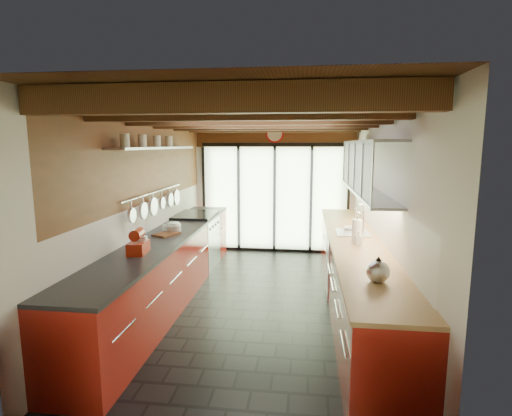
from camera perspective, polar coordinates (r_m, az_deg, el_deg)
name	(u,v)px	position (r m, az deg, el deg)	size (l,w,h in m)	color
ground	(259,302)	(5.64, 0.41, -13.30)	(5.50, 5.50, 0.00)	black
room_shell	(259,183)	(5.24, 0.43, 3.66)	(5.50, 5.50, 5.50)	silver
ceiling_beams	(262,121)	(5.61, 0.89, 12.27)	(3.14, 5.06, 4.90)	#593316
glass_door	(275,170)	(7.92, 2.68, 5.51)	(2.95, 0.10, 2.90)	#C6EAAD
left_counter	(168,266)	(5.77, -12.41, -8.16)	(0.68, 5.00, 0.92)	maroon
range_stove	(196,241)	(7.10, -8.53, -4.71)	(0.66, 0.90, 0.97)	silver
right_counter	(355,274)	(5.50, 13.90, -9.09)	(0.68, 5.00, 0.92)	maroon
sink_assembly	(353,230)	(5.75, 13.76, -3.12)	(0.45, 0.52, 0.43)	silver
upper_cabinets_right	(368,167)	(5.56, 15.69, 5.66)	(0.34, 3.00, 3.00)	silver
left_wall_fixtures	(158,169)	(5.83, -13.85, 5.40)	(0.28, 2.60, 0.96)	silver
stand_mixer	(139,243)	(4.75, -16.44, -4.86)	(0.22, 0.34, 0.29)	#B5240E
pot_large	(173,227)	(5.86, -11.75, -2.63)	(0.19, 0.19, 0.12)	silver
pot_small	(172,228)	(5.80, -11.95, -2.85)	(0.26, 0.26, 0.10)	silver
cutting_board	(167,234)	(5.61, -12.66, -3.66)	(0.24, 0.33, 0.03)	brown
kettle	(378,270)	(3.80, 17.04, -8.46)	(0.27, 0.29, 0.25)	silver
paper_towel	(357,231)	(5.25, 14.22, -3.15)	(0.16, 0.16, 0.34)	white
soap_bottle	(359,238)	(5.08, 14.45, -4.20)	(0.08, 0.08, 0.17)	silver
bowl	(351,228)	(5.95, 13.36, -2.86)	(0.20, 0.20, 0.05)	silver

